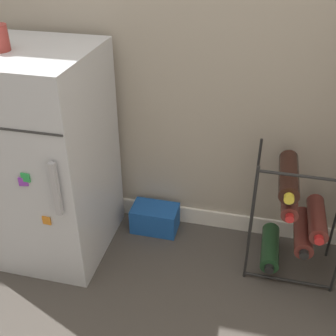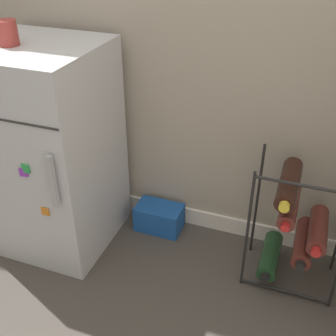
# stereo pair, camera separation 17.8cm
# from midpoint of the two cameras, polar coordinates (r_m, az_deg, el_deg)

# --- Properties ---
(ground_plane) EXTENTS (14.00, 14.00, 0.00)m
(ground_plane) POSITION_cam_midpoint_polar(r_m,az_deg,el_deg) (1.85, -7.66, -18.51)
(ground_plane) COLOR #423D38
(mini_fridge) EXTENTS (0.52, 0.55, 0.96)m
(mini_fridge) POSITION_cam_midpoint_polar(r_m,az_deg,el_deg) (1.96, -19.05, 1.29)
(mini_fridge) COLOR #B7BABF
(mini_fridge) RESTS_ON ground_plane
(wine_rack) EXTENTS (0.38, 0.32, 0.58)m
(wine_rack) POSITION_cam_midpoint_polar(r_m,az_deg,el_deg) (1.86, 13.98, -6.30)
(wine_rack) COLOR black
(wine_rack) RESTS_ON ground_plane
(soda_box) EXTENTS (0.23, 0.14, 0.13)m
(soda_box) POSITION_cam_midpoint_polar(r_m,az_deg,el_deg) (2.16, -4.14, -6.88)
(soda_box) COLOR #194C9E
(soda_box) RESTS_ON ground_plane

